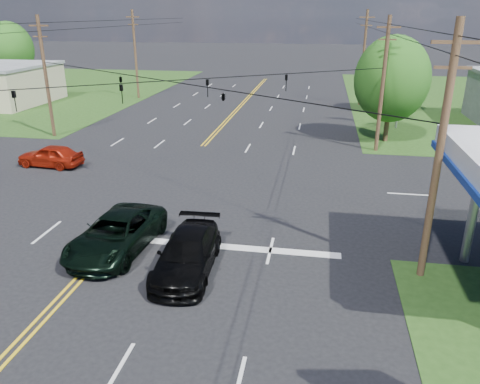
% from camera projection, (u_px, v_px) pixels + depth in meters
% --- Properties ---
extents(ground, '(280.00, 280.00, 0.00)m').
position_uv_depth(ground, '(171.00, 180.00, 28.64)').
color(ground, black).
rests_on(ground, ground).
extents(stop_bar, '(10.00, 0.50, 0.02)m').
position_uv_depth(stop_bar, '(225.00, 247.00, 20.48)').
color(stop_bar, silver).
rests_on(stop_bar, ground).
extents(pole_se, '(1.60, 0.28, 9.50)m').
position_uv_depth(pole_se, '(439.00, 154.00, 16.53)').
color(pole_se, '#43291C').
rests_on(pole_se, ground).
extents(pole_nw, '(1.60, 0.28, 9.50)m').
position_uv_depth(pole_nw, '(46.00, 76.00, 37.24)').
color(pole_nw, '#43291C').
rests_on(pole_nw, ground).
extents(pole_ne, '(1.60, 0.28, 9.50)m').
position_uv_depth(pole_ne, '(383.00, 84.00, 33.09)').
color(pole_ne, '#43291C').
rests_on(pole_ne, ground).
extents(pole_left_far, '(1.60, 0.28, 10.00)m').
position_uv_depth(pole_left_far, '(135.00, 54.00, 54.63)').
color(pole_left_far, '#43291C').
rests_on(pole_left_far, ground).
extents(pole_right_far, '(1.60, 0.28, 10.00)m').
position_uv_depth(pole_right_far, '(364.00, 57.00, 50.49)').
color(pole_right_far, '#43291C').
rests_on(pole_right_far, ground).
extents(span_wire_signals, '(26.00, 18.00, 1.13)m').
position_uv_depth(span_wire_signals, '(166.00, 81.00, 26.50)').
color(span_wire_signals, black).
rests_on(span_wire_signals, ground).
extents(power_lines, '(26.04, 100.00, 0.64)m').
position_uv_depth(power_lines, '(150.00, 34.00, 23.73)').
color(power_lines, black).
rests_on(power_lines, ground).
extents(tree_right_a, '(5.70, 5.70, 8.18)m').
position_uv_depth(tree_right_a, '(392.00, 79.00, 35.71)').
color(tree_right_a, '#43291C').
rests_on(tree_right_a, ground).
extents(tree_right_b, '(4.94, 4.94, 7.09)m').
position_uv_depth(tree_right_b, '(402.00, 71.00, 46.59)').
color(tree_right_b, '#43291C').
rests_on(tree_right_b, ground).
extents(tree_far_l, '(6.08, 6.08, 8.72)m').
position_uv_depth(tree_far_l, '(10.00, 49.00, 61.33)').
color(tree_far_l, '#43291C').
rests_on(tree_far_l, ground).
extents(pickup_dkgreen, '(3.05, 5.88, 1.58)m').
position_uv_depth(pickup_dkgreen, '(116.00, 234.00, 19.93)').
color(pickup_dkgreen, black).
rests_on(pickup_dkgreen, ground).
extents(suv_black, '(2.34, 5.29, 1.51)m').
position_uv_depth(suv_black, '(187.00, 254.00, 18.33)').
color(suv_black, black).
rests_on(suv_black, ground).
extents(sedan_red, '(4.42, 2.06, 1.47)m').
position_uv_depth(sedan_red, '(50.00, 156.00, 31.04)').
color(sedan_red, '#9F1C0B').
rests_on(sedan_red, ground).
extents(polesign_ne, '(1.95, 0.31, 7.05)m').
position_uv_depth(polesign_ne, '(403.00, 66.00, 39.80)').
color(polesign_ne, '#A5A5AA').
rests_on(polesign_ne, ground).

